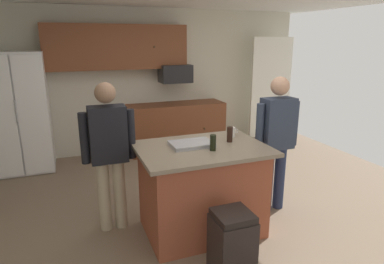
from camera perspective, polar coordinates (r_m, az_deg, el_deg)
floor at (r=4.11m, az=0.32°, el=-14.23°), size 7.04×7.04×0.00m
back_wall at (r=6.31m, az=-8.98°, el=8.58°), size 6.40×0.10×2.60m
french_door_window_panel at (r=6.99m, az=13.33°, el=7.36°), size 0.90×0.06×2.00m
cabinet_run_upper at (r=6.00m, az=-12.67°, el=14.04°), size 2.40×0.38×0.75m
cabinet_run_lower at (r=6.32m, az=-2.71°, el=0.90°), size 1.80×0.63×0.90m
refrigerator at (r=5.86m, az=-27.40°, el=2.92°), size 0.85×0.76×1.88m
microwave_over_range at (r=6.16m, az=-2.89°, el=9.98°), size 0.56×0.40×0.32m
kitchen_island at (r=3.64m, az=1.70°, el=-9.73°), size 1.35×0.97×0.97m
person_guest_by_door at (r=4.06m, az=14.31°, el=-0.64°), size 0.57×0.22×1.64m
person_guest_right at (r=3.62m, az=-14.06°, el=-2.69°), size 0.57×0.22×1.63m
glass_short_whisky at (r=3.33m, az=3.61°, el=-1.83°), size 0.06×0.06×0.16m
glass_pilsner at (r=3.63m, az=6.50°, el=-0.40°), size 0.06×0.06×0.17m
mug_ceramic_white at (r=3.84m, az=6.79°, el=0.01°), size 0.13×0.09×0.11m
serving_tray at (r=3.48m, az=-0.11°, el=-2.07°), size 0.44×0.30×0.04m
trash_bin at (r=3.12m, az=6.87°, el=-18.50°), size 0.34×0.34×0.61m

